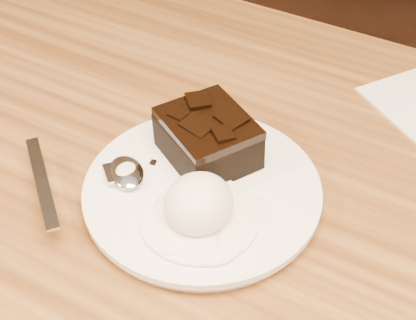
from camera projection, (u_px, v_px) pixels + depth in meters
The scene contains 7 objects.
plate at pixel (202, 194), 0.54m from camera, with size 0.20×0.20×0.02m, color white.
brownie at pixel (208, 141), 0.55m from camera, with size 0.08×0.07×0.04m, color black.
ice_cream_scoop at pixel (199, 204), 0.49m from camera, with size 0.05×0.06×0.05m, color white.
melt_puddle at pixel (199, 218), 0.50m from camera, with size 0.10×0.10×0.00m, color white.
spoon at pixel (126, 174), 0.54m from camera, with size 0.03×0.17×0.01m, color silver, non-canonical shape.
crumb_a at pixel (199, 222), 0.50m from camera, with size 0.01×0.01×0.00m, color black.
crumb_b at pixel (153, 162), 0.55m from camera, with size 0.01×0.01×0.00m, color black.
Camera 1 is at (0.07, -0.25, 1.15)m, focal length 53.83 mm.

